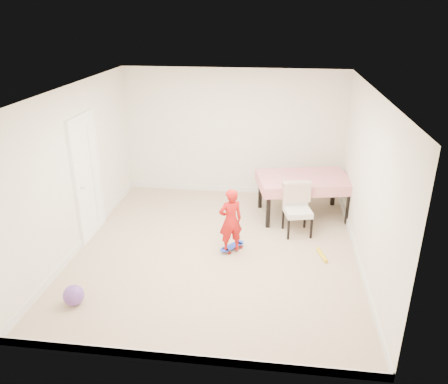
# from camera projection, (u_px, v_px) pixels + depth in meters

# --- Properties ---
(ground) EXTENTS (5.00, 5.00, 0.00)m
(ground) POSITION_uv_depth(u_px,v_px,m) (216.00, 250.00, 7.16)
(ground) COLOR tan
(ground) RESTS_ON ground
(ceiling) EXTENTS (4.50, 5.00, 0.04)m
(ceiling) POSITION_uv_depth(u_px,v_px,m) (215.00, 91.00, 6.15)
(ceiling) COLOR white
(ceiling) RESTS_ON wall_back
(wall_back) EXTENTS (4.50, 0.04, 2.60)m
(wall_back) POSITION_uv_depth(u_px,v_px,m) (233.00, 133.00, 8.92)
(wall_back) COLOR silver
(wall_back) RESTS_ON ground
(wall_front) EXTENTS (4.50, 0.04, 2.60)m
(wall_front) POSITION_uv_depth(u_px,v_px,m) (181.00, 262.00, 4.38)
(wall_front) COLOR silver
(wall_front) RESTS_ON ground
(wall_left) EXTENTS (0.04, 5.00, 2.60)m
(wall_left) POSITION_uv_depth(u_px,v_px,m) (77.00, 169.00, 6.91)
(wall_left) COLOR silver
(wall_left) RESTS_ON ground
(wall_right) EXTENTS (0.04, 5.00, 2.60)m
(wall_right) POSITION_uv_depth(u_px,v_px,m) (366.00, 182.00, 6.39)
(wall_right) COLOR silver
(wall_right) RESTS_ON ground
(door) EXTENTS (0.11, 0.94, 2.11)m
(door) POSITION_uv_depth(u_px,v_px,m) (87.00, 179.00, 7.29)
(door) COLOR white
(door) RESTS_ON ground
(baseboard_back) EXTENTS (4.50, 0.02, 0.12)m
(baseboard_back) POSITION_uv_depth(u_px,v_px,m) (233.00, 189.00, 9.41)
(baseboard_back) COLOR white
(baseboard_back) RESTS_ON ground
(baseboard_front) EXTENTS (4.50, 0.02, 0.12)m
(baseboard_front) POSITION_uv_depth(u_px,v_px,m) (185.00, 358.00, 4.85)
(baseboard_front) COLOR white
(baseboard_front) RESTS_ON ground
(baseboard_left) EXTENTS (0.02, 5.00, 0.12)m
(baseboard_left) POSITION_uv_depth(u_px,v_px,m) (86.00, 238.00, 7.39)
(baseboard_left) COLOR white
(baseboard_left) RESTS_ON ground
(baseboard_right) EXTENTS (0.02, 5.00, 0.12)m
(baseboard_right) POSITION_uv_depth(u_px,v_px,m) (357.00, 255.00, 6.87)
(baseboard_right) COLOR white
(baseboard_right) RESTS_ON ground
(dining_table) EXTENTS (1.85, 1.38, 0.79)m
(dining_table) POSITION_uv_depth(u_px,v_px,m) (303.00, 196.00, 8.20)
(dining_table) COLOR #B10910
(dining_table) RESTS_ON ground
(dining_chair) EXTENTS (0.61, 0.67, 0.90)m
(dining_chair) POSITION_uv_depth(u_px,v_px,m) (298.00, 210.00, 7.51)
(dining_chair) COLOR beige
(dining_chair) RESTS_ON ground
(skateboard) EXTENTS (0.45, 0.49, 0.07)m
(skateboard) POSITION_uv_depth(u_px,v_px,m) (232.00, 248.00, 7.14)
(skateboard) COLOR blue
(skateboard) RESTS_ON ground
(child) EXTENTS (0.46, 0.40, 1.07)m
(child) POSITION_uv_depth(u_px,v_px,m) (231.00, 222.00, 6.88)
(child) COLOR red
(child) RESTS_ON ground
(balloon) EXTENTS (0.28, 0.28, 0.28)m
(balloon) POSITION_uv_depth(u_px,v_px,m) (74.00, 295.00, 5.79)
(balloon) COLOR #7144A5
(balloon) RESTS_ON ground
(foam_toy) EXTENTS (0.16, 0.40, 0.06)m
(foam_toy) POSITION_uv_depth(u_px,v_px,m) (322.00, 255.00, 6.94)
(foam_toy) COLOR yellow
(foam_toy) RESTS_ON ground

